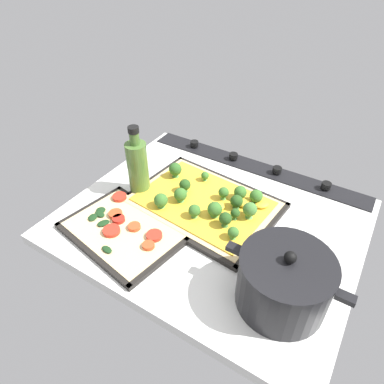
{
  "coord_description": "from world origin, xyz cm",
  "views": [
    {
      "loc": [
        -31.22,
        60.19,
        62.58
      ],
      "look_at": [
        5.88,
        0.58,
        6.61
      ],
      "focal_mm": 31.87,
      "sensor_mm": 36.0,
      "label": 1
    }
  ],
  "objects_px": {
    "baking_tray_front": "(203,205)",
    "veggie_pizza_back": "(123,229)",
    "oil_bottle": "(138,167)",
    "baking_tray_back": "(124,232)",
    "cooking_pot": "(284,282)",
    "broccoli_pizza": "(207,201)"
  },
  "relations": [
    {
      "from": "baking_tray_front",
      "to": "veggie_pizza_back",
      "type": "xyz_separation_m",
      "value": [
        0.12,
        0.2,
        0.01
      ]
    },
    {
      "from": "baking_tray_front",
      "to": "oil_bottle",
      "type": "height_order",
      "value": "oil_bottle"
    },
    {
      "from": "veggie_pizza_back",
      "to": "baking_tray_back",
      "type": "bearing_deg",
      "value": 133.99
    },
    {
      "from": "baking_tray_front",
      "to": "oil_bottle",
      "type": "xyz_separation_m",
      "value": [
        0.19,
        0.04,
        0.08
      ]
    },
    {
      "from": "veggie_pizza_back",
      "to": "cooking_pot",
      "type": "distance_m",
      "value": 0.41
    },
    {
      "from": "baking_tray_front",
      "to": "veggie_pizza_back",
      "type": "distance_m",
      "value": 0.23
    },
    {
      "from": "baking_tray_front",
      "to": "cooking_pot",
      "type": "distance_m",
      "value": 0.35
    },
    {
      "from": "broccoli_pizza",
      "to": "oil_bottle",
      "type": "height_order",
      "value": "oil_bottle"
    },
    {
      "from": "broccoli_pizza",
      "to": "baking_tray_back",
      "type": "xyz_separation_m",
      "value": [
        0.13,
        0.2,
        -0.02
      ]
    },
    {
      "from": "broccoli_pizza",
      "to": "cooking_pot",
      "type": "height_order",
      "value": "cooking_pot"
    },
    {
      "from": "baking_tray_front",
      "to": "broccoli_pizza",
      "type": "bearing_deg",
      "value": 178.91
    },
    {
      "from": "baking_tray_front",
      "to": "veggie_pizza_back",
      "type": "bearing_deg",
      "value": 58.26
    },
    {
      "from": "baking_tray_back",
      "to": "cooking_pot",
      "type": "distance_m",
      "value": 0.41
    },
    {
      "from": "baking_tray_back",
      "to": "veggie_pizza_back",
      "type": "height_order",
      "value": "veggie_pizza_back"
    },
    {
      "from": "broccoli_pizza",
      "to": "cooking_pot",
      "type": "distance_m",
      "value": 0.33
    },
    {
      "from": "broccoli_pizza",
      "to": "veggie_pizza_back",
      "type": "distance_m",
      "value": 0.24
    },
    {
      "from": "baking_tray_front",
      "to": "baking_tray_back",
      "type": "distance_m",
      "value": 0.23
    },
    {
      "from": "baking_tray_front",
      "to": "cooking_pot",
      "type": "xyz_separation_m",
      "value": [
        -0.29,
        0.18,
        0.06
      ]
    },
    {
      "from": "baking_tray_front",
      "to": "veggie_pizza_back",
      "type": "height_order",
      "value": "veggie_pizza_back"
    },
    {
      "from": "broccoli_pizza",
      "to": "oil_bottle",
      "type": "bearing_deg",
      "value": 11.95
    },
    {
      "from": "cooking_pot",
      "to": "oil_bottle",
      "type": "distance_m",
      "value": 0.5
    },
    {
      "from": "veggie_pizza_back",
      "to": "broccoli_pizza",
      "type": "bearing_deg",
      "value": -124.14
    }
  ]
}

